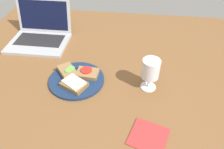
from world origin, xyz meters
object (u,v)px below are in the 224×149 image
object	(u,v)px
wine_glass	(151,69)
napkin	(148,136)
sandwich_with_cucumber	(68,72)
sandwich_with_tomato	(87,73)
laptop	(40,34)
plate	(77,79)
sandwich_with_cheese	(74,84)

from	to	relation	value
wine_glass	napkin	size ratio (longest dim) A/B	1.14
sandwich_with_cucumber	wine_glass	world-z (taller)	wine_glass
sandwich_with_tomato	laptop	world-z (taller)	laptop
plate	sandwich_with_cucumber	size ratio (longest dim) A/B	1.97
sandwich_with_tomato	sandwich_with_cucumber	size ratio (longest dim) A/B	0.81
napkin	wine_glass	bearing A→B (deg)	90.19
sandwich_with_cucumber	laptop	size ratio (longest dim) A/B	0.40
plate	wine_glass	distance (cm)	31.89
sandwich_with_cheese	napkin	size ratio (longest dim) A/B	1.00
wine_glass	laptop	size ratio (longest dim) A/B	0.46
plate	sandwich_with_cucumber	bearing A→B (deg)	152.63
plate	laptop	bearing A→B (deg)	132.39
wine_glass	laptop	xyz separation A→B (cm)	(-57.99, 29.86, -5.29)
plate	laptop	distance (cm)	40.60
sandwich_with_tomato	wine_glass	bearing A→B (deg)	-5.97
sandwich_with_cheese	napkin	xyz separation A→B (cm)	(30.54, -19.75, -2.37)
plate	wine_glass	size ratio (longest dim) A/B	1.70
sandwich_with_cheese	wine_glass	bearing A→B (deg)	9.33
plate	sandwich_with_cheese	bearing A→B (deg)	-87.09
plate	laptop	size ratio (longest dim) A/B	0.78
sandwich_with_cucumber	wine_glass	xyz separation A→B (cm)	(35.11, -2.25, 6.69)
sandwich_with_tomato	sandwich_with_cucumber	distance (cm)	8.47
wine_glass	plate	bearing A→B (deg)	-179.95
wine_glass	laptop	world-z (taller)	laptop
sandwich_with_cheese	sandwich_with_cucumber	size ratio (longest dim) A/B	1.02
laptop	napkin	bearing A→B (deg)	-43.24
sandwich_with_tomato	laptop	xyz separation A→B (cm)	(-31.34, 27.08, 1.53)
plate	napkin	distance (cm)	39.49
sandwich_with_tomato	sandwich_with_cheese	bearing A→B (deg)	-116.05
sandwich_with_tomato	laptop	size ratio (longest dim) A/B	0.32
napkin	plate	bearing A→B (deg)	141.24
sandwich_with_tomato	sandwich_with_cucumber	world-z (taller)	sandwich_with_cucumber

